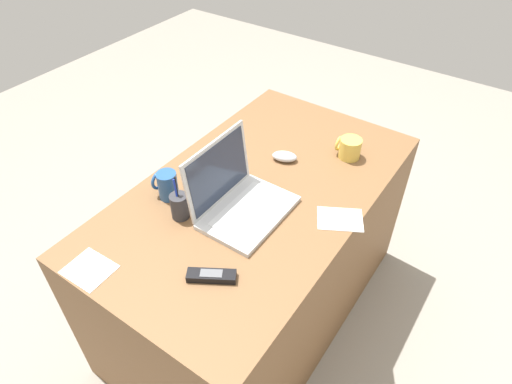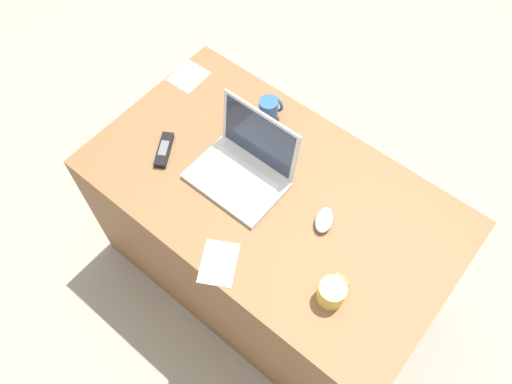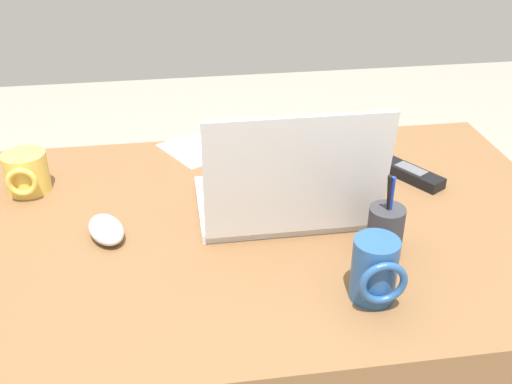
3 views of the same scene
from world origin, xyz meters
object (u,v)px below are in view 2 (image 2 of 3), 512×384
computer_mouse (324,220)px  coffee_mug_white (269,110)px  laptop (244,166)px  cordless_phone (164,150)px  coffee_mug_tall (332,292)px  pen_holder (240,121)px

computer_mouse → coffee_mug_white: size_ratio=0.94×
laptop → coffee_mug_white: 0.28m
coffee_mug_white → cordless_phone: size_ratio=0.71×
computer_mouse → coffee_mug_white: coffee_mug_white is taller
coffee_mug_white → coffee_mug_tall: 0.75m
coffee_mug_white → computer_mouse: bearing=-28.8°
coffee_mug_white → cordless_phone: coffee_mug_white is taller
laptop → coffee_mug_tall: laptop is taller
computer_mouse → pen_holder: (-0.49, 0.13, 0.03)m
pen_holder → computer_mouse: bearing=-14.6°
pen_holder → cordless_phone: bearing=-120.0°
coffee_mug_white → pen_holder: (-0.06, -0.11, -0.00)m
pen_holder → coffee_mug_white: bearing=63.6°
laptop → coffee_mug_tall: bearing=-19.5°
laptop → pen_holder: laptop is taller
cordless_phone → pen_holder: size_ratio=0.90×
laptop → coffee_mug_tall: size_ratio=3.35×
laptop → pen_holder: 0.21m
computer_mouse → coffee_mug_tall: (0.17, -0.20, 0.02)m
coffee_mug_tall → pen_holder: pen_holder is taller
coffee_mug_white → cordless_phone: (-0.21, -0.37, -0.04)m
coffee_mug_white → pen_holder: pen_holder is taller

